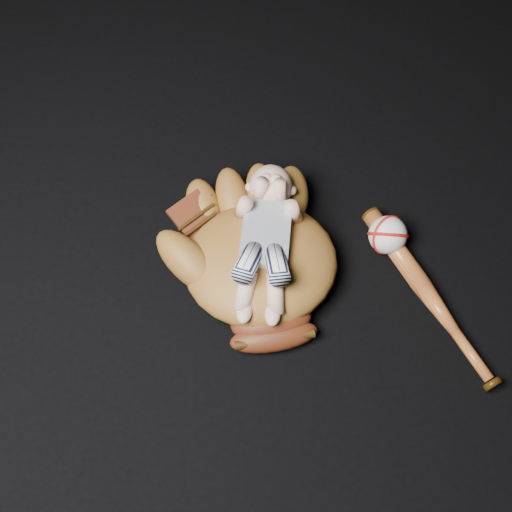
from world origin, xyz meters
name	(u,v)px	position (x,y,z in m)	size (l,w,h in m)	color
baseball_glove	(261,259)	(-0.02, 0.01, 0.07)	(0.40, 0.46, 0.14)	brown
newborn_baby	(265,244)	(-0.01, 0.01, 0.12)	(0.16, 0.35, 0.14)	#E1AC91
baseball_bat	(429,295)	(0.34, -0.06, 0.02)	(0.04, 0.46, 0.04)	#A85020
baseball	(388,235)	(0.26, 0.07, 0.04)	(0.09, 0.09, 0.09)	white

